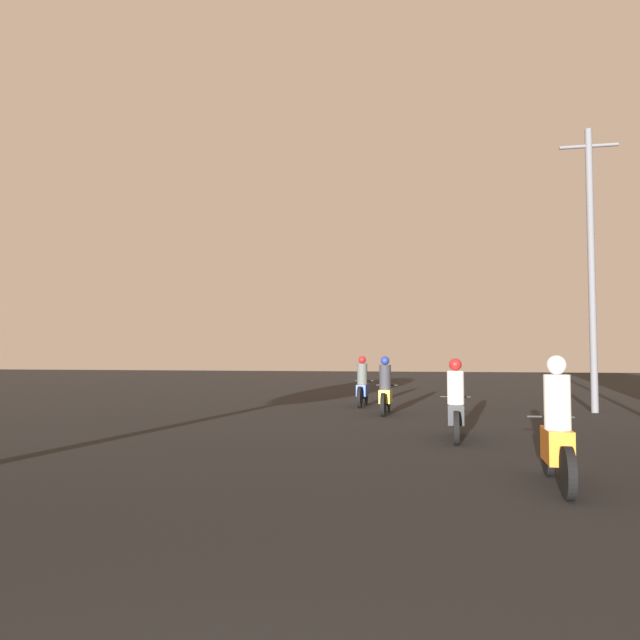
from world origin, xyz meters
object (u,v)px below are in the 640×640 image
object	(u,v)px
motorcycle_yellow	(385,391)
motorcycle_blue	(363,386)
motorcycle_orange	(557,434)
utility_pole_far	(591,263)
motorcycle_black	(456,407)

from	to	relation	value
motorcycle_yellow	motorcycle_blue	distance (m)	2.70
motorcycle_yellow	motorcycle_orange	bearing A→B (deg)	-70.79
utility_pole_far	motorcycle_orange	bearing A→B (deg)	-104.24
motorcycle_blue	utility_pole_far	distance (m)	7.67
motorcycle_blue	utility_pole_far	world-z (taller)	utility_pole_far
motorcycle_black	motorcycle_blue	size ratio (longest dim) A/B	1.08
motorcycle_orange	utility_pole_far	bearing A→B (deg)	83.88
motorcycle_yellow	motorcycle_black	bearing A→B (deg)	-68.44
motorcycle_orange	utility_pole_far	world-z (taller)	utility_pole_far
motorcycle_black	utility_pole_far	xyz separation A→B (m)	(3.89, 6.47, 3.62)
motorcycle_blue	utility_pole_far	size ratio (longest dim) A/B	0.24
utility_pole_far	motorcycle_black	bearing A→B (deg)	-121.01
motorcycle_yellow	utility_pole_far	size ratio (longest dim) A/B	0.23
motorcycle_orange	motorcycle_blue	distance (m)	12.13
motorcycle_yellow	motorcycle_blue	xyz separation A→B (m)	(-0.98, 2.51, -0.01)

